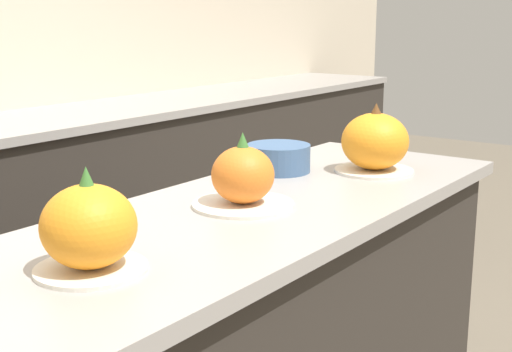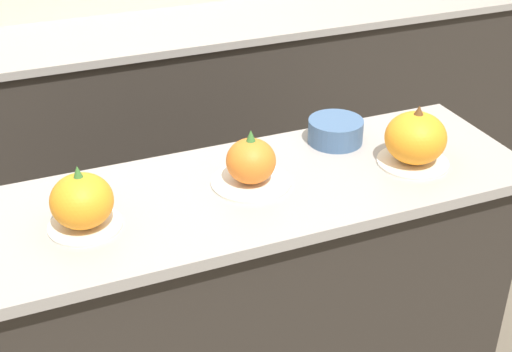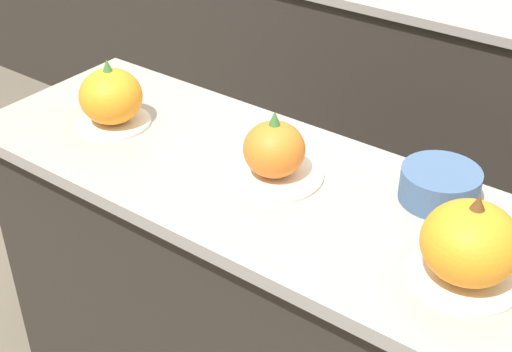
{
  "view_description": "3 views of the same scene",
  "coord_description": "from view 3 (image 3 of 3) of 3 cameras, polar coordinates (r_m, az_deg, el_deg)",
  "views": [
    {
      "loc": [
        -1.28,
        -0.94,
        1.32
      ],
      "look_at": [
        0.06,
        0.04,
        0.94
      ],
      "focal_mm": 50.0,
      "sensor_mm": 36.0,
      "label": 1
    },
    {
      "loc": [
        -0.69,
        -1.65,
        1.95
      ],
      "look_at": [
        -0.02,
        -0.01,
        0.93
      ],
      "focal_mm": 50.0,
      "sensor_mm": 36.0,
      "label": 2
    },
    {
      "loc": [
        0.8,
        -1.14,
        1.8
      ],
      "look_at": [
        -0.03,
        -0.04,
        0.91
      ],
      "focal_mm": 50.0,
      "sensor_mm": 36.0,
      "label": 3
    }
  ],
  "objects": [
    {
      "name": "kitchen_island",
      "position": [
        1.95,
        1.33,
        -11.36
      ],
      "size": [
        1.65,
        0.57,
        0.88
      ],
      "color": "#2D2823",
      "rests_on": "ground_plane"
    },
    {
      "name": "mixing_bowl",
      "position": [
        1.64,
        14.49,
        -0.71
      ],
      "size": [
        0.18,
        0.18,
        0.08
      ],
      "color": "#3D5B84",
      "rests_on": "kitchen_island"
    },
    {
      "name": "back_counter",
      "position": [
        3.01,
        17.4,
        4.76
      ],
      "size": [
        6.0,
        0.6,
        0.91
      ],
      "color": "#2D2823",
      "rests_on": "ground_plane"
    },
    {
      "name": "pumpkin_cake_center",
      "position": [
        1.66,
        1.46,
        1.89
      ],
      "size": [
        0.24,
        0.24,
        0.17
      ],
      "color": "silver",
      "rests_on": "kitchen_island"
    },
    {
      "name": "pumpkin_cake_left",
      "position": [
        1.92,
        -11.52,
        6.13
      ],
      "size": [
        0.2,
        0.2,
        0.19
      ],
      "color": "silver",
      "rests_on": "kitchen_island"
    },
    {
      "name": "pumpkin_cake_right",
      "position": [
        1.4,
        16.73,
        -5.3
      ],
      "size": [
        0.22,
        0.22,
        0.19
      ],
      "color": "silver",
      "rests_on": "kitchen_island"
    }
  ]
}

